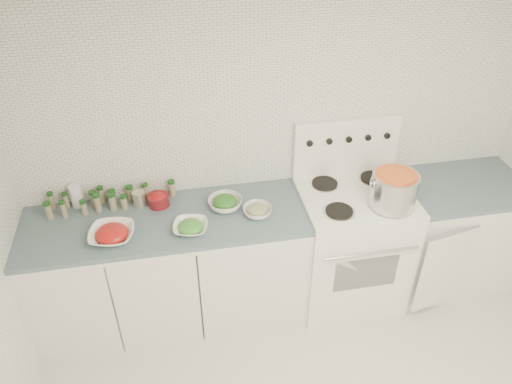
% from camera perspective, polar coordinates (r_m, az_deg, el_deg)
% --- Properties ---
extents(room_walls, '(3.54, 3.04, 2.52)m').
position_cam_1_polar(room_walls, '(2.09, 12.14, -6.64)').
color(room_walls, white).
rests_on(room_walls, ground).
extents(counter_left, '(1.85, 0.62, 0.90)m').
position_cam_1_polar(counter_left, '(3.59, -9.66, -8.70)').
color(counter_left, white).
rests_on(counter_left, ground).
extents(stove, '(0.76, 0.70, 1.36)m').
position_cam_1_polar(stove, '(3.75, 10.62, -5.60)').
color(stove, white).
rests_on(stove, ground).
extents(counter_right, '(0.89, 0.71, 0.90)m').
position_cam_1_polar(counter_right, '(4.11, 21.39, -4.37)').
color(counter_right, white).
rests_on(counter_right, ground).
extents(stock_pot, '(0.32, 0.30, 0.23)m').
position_cam_1_polar(stock_pot, '(3.34, 15.49, 0.40)').
color(stock_pot, silver).
rests_on(stock_pot, stove).
extents(bowl_tomato, '(0.31, 0.31, 0.09)m').
position_cam_1_polar(bowl_tomato, '(3.19, -16.16, -4.63)').
color(bowl_tomato, white).
rests_on(bowl_tomato, counter_left).
extents(bowl_snowpea, '(0.25, 0.25, 0.07)m').
position_cam_1_polar(bowl_snowpea, '(3.16, -7.50, -3.98)').
color(bowl_snowpea, white).
rests_on(bowl_snowpea, counter_left).
extents(bowl_broccoli, '(0.27, 0.27, 0.09)m').
position_cam_1_polar(bowl_broccoli, '(3.32, -3.55, -1.23)').
color(bowl_broccoli, white).
rests_on(bowl_broccoli, counter_left).
extents(bowl_zucchini, '(0.23, 0.23, 0.08)m').
position_cam_1_polar(bowl_zucchini, '(3.26, 0.16, -2.14)').
color(bowl_zucchini, white).
rests_on(bowl_zucchini, counter_left).
extents(bowl_pepper, '(0.15, 0.15, 0.09)m').
position_cam_1_polar(bowl_pepper, '(3.40, -11.08, -0.83)').
color(bowl_pepper, maroon).
rests_on(bowl_pepper, counter_left).
extents(salt_canister, '(0.10, 0.10, 0.16)m').
position_cam_1_polar(salt_canister, '(3.52, -19.85, -0.44)').
color(salt_canister, white).
rests_on(salt_canister, counter_left).
extents(tin_can, '(0.11, 0.11, 0.11)m').
position_cam_1_polar(tin_can, '(3.42, -13.21, -0.77)').
color(tin_can, '#AFAB94').
rests_on(tin_can, counter_left).
extents(spice_cluster, '(0.84, 0.16, 0.14)m').
position_cam_1_polar(spice_cluster, '(3.46, -17.09, -0.80)').
color(spice_cluster, gray).
rests_on(spice_cluster, counter_left).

